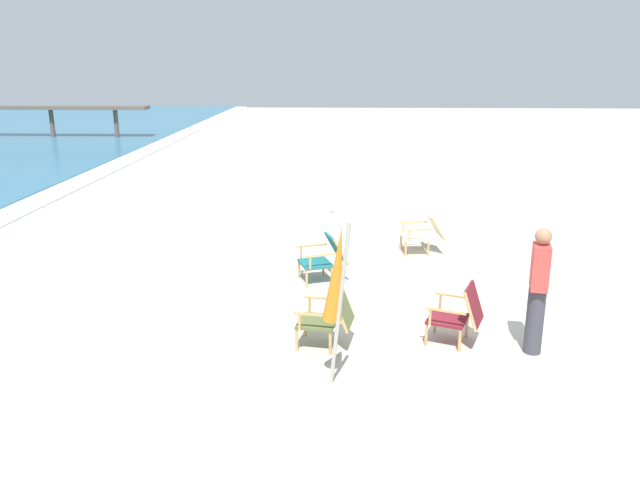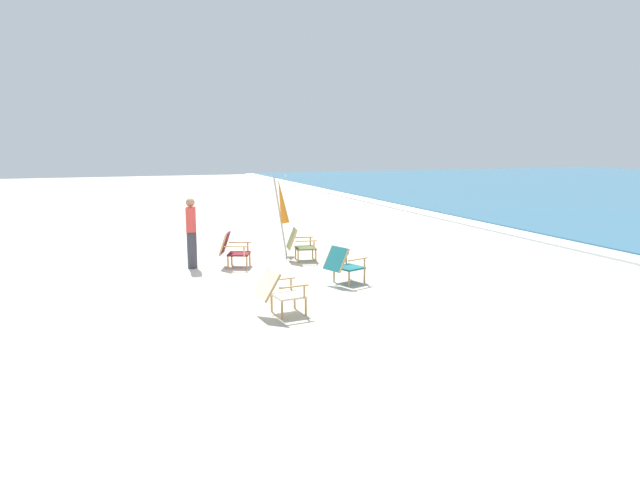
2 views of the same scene
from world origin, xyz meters
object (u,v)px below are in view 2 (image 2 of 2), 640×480
beach_chair_mid_center (299,244)px  beach_chair_back_right (232,249)px  person_near_chairs (191,232)px  beach_chair_front_left (279,291)px  umbrella_furled_orange (282,202)px  beach_chair_far_center (343,264)px

beach_chair_mid_center → beach_chair_back_right: beach_chair_back_right is taller
beach_chair_back_right → person_near_chairs: person_near_chairs is taller
beach_chair_mid_center → beach_chair_front_left: bearing=-22.6°
beach_chair_front_left → beach_chair_mid_center: (-4.12, 1.71, 0.01)m
umbrella_furled_orange → beach_chair_front_left: bearing=-17.0°
beach_chair_front_left → umbrella_furled_orange: (-5.24, 1.60, 0.93)m
umbrella_furled_orange → person_near_chairs: umbrella_furled_orange is taller
beach_chair_mid_center → person_near_chairs: 2.61m
beach_chair_mid_center → beach_chair_far_center: (2.50, 0.13, -0.01)m
beach_chair_far_center → person_near_chairs: size_ratio=0.55×
person_near_chairs → beach_chair_far_center: bearing=46.4°
beach_chair_front_left → person_near_chairs: (-4.20, -0.87, 0.42)m
beach_chair_back_right → umbrella_furled_orange: umbrella_furled_orange is taller
umbrella_furled_orange → person_near_chairs: size_ratio=1.27×
beach_chair_far_center → umbrella_furled_orange: size_ratio=0.44×
beach_chair_mid_center → beach_chair_far_center: size_ratio=0.90×
beach_chair_front_left → beach_chair_mid_center: 4.46m
beach_chair_far_center → beach_chair_mid_center: bearing=-177.0°
beach_chair_front_left → beach_chair_back_right: (-3.98, 0.03, 0.01)m
beach_chair_back_right → umbrella_furled_orange: size_ratio=0.40×
beach_chair_mid_center → person_near_chairs: size_ratio=0.50×
beach_chair_mid_center → person_near_chairs: bearing=-91.8°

